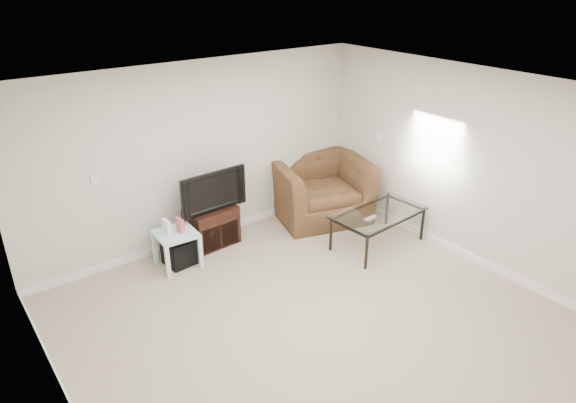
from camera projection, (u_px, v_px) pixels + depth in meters
floor at (318, 325)px, 5.58m from camera, size 5.00×5.00×0.00m
ceiling at (324, 97)px, 4.54m from camera, size 5.00×5.00×0.00m
wall_back at (200, 155)px, 6.88m from camera, size 5.00×0.02×2.50m
wall_left at (56, 317)px, 3.70m from camera, size 0.02×5.00×2.50m
wall_right at (473, 168)px, 6.43m from camera, size 0.02×5.00×2.50m
plate_back at (96, 179)px, 6.10m from camera, size 0.12×0.02×0.12m
plate_right_switch at (379, 137)px, 7.58m from camera, size 0.02×0.09×0.13m
plate_right_outlet at (389, 202)px, 7.76m from camera, size 0.02×0.08×0.12m
tv_stand at (212, 226)px, 7.12m from camera, size 0.69×0.50×0.55m
dvd_player at (212, 215)px, 7.01m from camera, size 0.35×0.26×0.05m
television at (210, 190)px, 6.87m from camera, size 0.91×0.22×0.56m
side_table at (177, 249)px, 6.62m from camera, size 0.52×0.52×0.47m
subwoofer at (179, 252)px, 6.68m from camera, size 0.39×0.39×0.35m
game_console at (167, 228)px, 6.40m from camera, size 0.06×0.16×0.22m
game_case at (180, 225)px, 6.49m from camera, size 0.06×0.14×0.19m
recliner at (320, 180)px, 7.78m from camera, size 1.59×1.26×1.21m
coffee_table at (378, 229)px, 7.09m from camera, size 1.33×0.81×0.50m
remote at (370, 218)px, 6.80m from camera, size 0.20×0.07×0.02m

